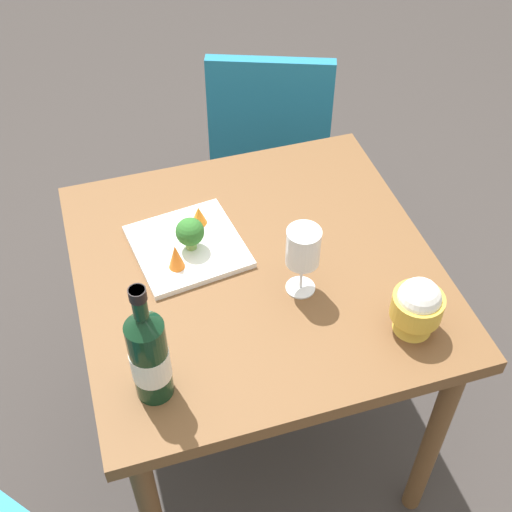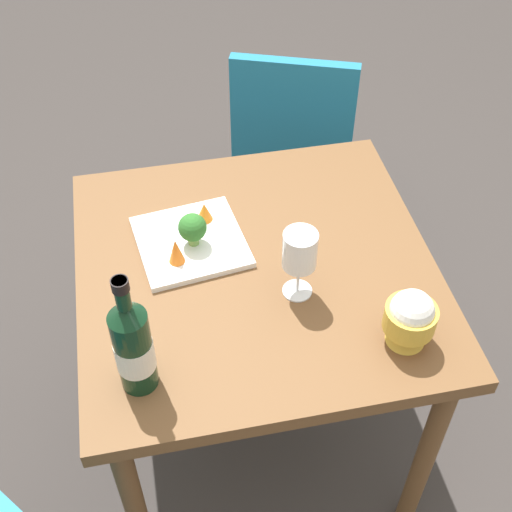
{
  "view_description": "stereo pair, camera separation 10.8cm",
  "coord_description": "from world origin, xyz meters",
  "px_view_note": "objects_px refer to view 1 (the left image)",
  "views": [
    {
      "loc": [
        -1.06,
        0.32,
        1.92
      ],
      "look_at": [
        0.0,
        0.0,
        0.78
      ],
      "focal_mm": 48.07,
      "sensor_mm": 36.0,
      "label": 1
    },
    {
      "loc": [
        -1.09,
        0.22,
        1.92
      ],
      "look_at": [
        0.0,
        0.0,
        0.78
      ],
      "focal_mm": 48.07,
      "sensor_mm": 36.0,
      "label": 2
    }
  ],
  "objects_px": {
    "chair_near_window": "(270,132)",
    "rice_bowl": "(417,306)",
    "wine_glass": "(303,249)",
    "serving_plate": "(188,246)",
    "carrot_garnish_left": "(176,256)",
    "carrot_garnish_right": "(199,215)",
    "wine_bottle": "(149,355)",
    "broccoli_floret": "(190,232)"
  },
  "relations": [
    {
      "from": "wine_glass",
      "to": "serving_plate",
      "type": "xyz_separation_m",
      "value": [
        0.2,
        0.22,
        -0.12
      ]
    },
    {
      "from": "wine_glass",
      "to": "carrot_garnish_right",
      "type": "bearing_deg",
      "value": 33.08
    },
    {
      "from": "wine_bottle",
      "to": "carrot_garnish_left",
      "type": "bearing_deg",
      "value": -20.28
    },
    {
      "from": "wine_glass",
      "to": "carrot_garnish_left",
      "type": "relative_size",
      "value": 2.65
    },
    {
      "from": "chair_near_window",
      "to": "serving_plate",
      "type": "bearing_deg",
      "value": -101.56
    },
    {
      "from": "wine_glass",
      "to": "carrot_garnish_right",
      "type": "relative_size",
      "value": 3.53
    },
    {
      "from": "serving_plate",
      "to": "carrot_garnish_right",
      "type": "distance_m",
      "value": 0.09
    },
    {
      "from": "rice_bowl",
      "to": "broccoli_floret",
      "type": "height_order",
      "value": "rice_bowl"
    },
    {
      "from": "wine_bottle",
      "to": "carrot_garnish_left",
      "type": "distance_m",
      "value": 0.33
    },
    {
      "from": "wine_glass",
      "to": "carrot_garnish_left",
      "type": "bearing_deg",
      "value": 62.49
    },
    {
      "from": "chair_near_window",
      "to": "rice_bowl",
      "type": "height_order",
      "value": "rice_bowl"
    },
    {
      "from": "wine_glass",
      "to": "serving_plate",
      "type": "bearing_deg",
      "value": 47.49
    },
    {
      "from": "chair_near_window",
      "to": "carrot_garnish_left",
      "type": "bearing_deg",
      "value": -101.5
    },
    {
      "from": "rice_bowl",
      "to": "chair_near_window",
      "type": "bearing_deg",
      "value": -1.25
    },
    {
      "from": "broccoli_floret",
      "to": "wine_bottle",
      "type": "bearing_deg",
      "value": 155.96
    },
    {
      "from": "wine_glass",
      "to": "carrot_garnish_left",
      "type": "distance_m",
      "value": 0.3
    },
    {
      "from": "carrot_garnish_right",
      "to": "serving_plate",
      "type": "bearing_deg",
      "value": 145.3
    },
    {
      "from": "broccoli_floret",
      "to": "carrot_garnish_right",
      "type": "bearing_deg",
      "value": -26.2
    },
    {
      "from": "wine_bottle",
      "to": "rice_bowl",
      "type": "distance_m",
      "value": 0.56
    },
    {
      "from": "carrot_garnish_right",
      "to": "wine_bottle",
      "type": "bearing_deg",
      "value": 155.57
    },
    {
      "from": "wine_bottle",
      "to": "carrot_garnish_right",
      "type": "distance_m",
      "value": 0.48
    },
    {
      "from": "wine_bottle",
      "to": "broccoli_floret",
      "type": "bearing_deg",
      "value": -24.04
    },
    {
      "from": "wine_glass",
      "to": "broccoli_floret",
      "type": "distance_m",
      "value": 0.29
    },
    {
      "from": "wine_bottle",
      "to": "carrot_garnish_right",
      "type": "bearing_deg",
      "value": -24.43
    },
    {
      "from": "chair_near_window",
      "to": "broccoli_floret",
      "type": "distance_m",
      "value": 0.87
    },
    {
      "from": "wine_glass",
      "to": "serving_plate",
      "type": "distance_m",
      "value": 0.32
    },
    {
      "from": "chair_near_window",
      "to": "carrot_garnish_left",
      "type": "height_order",
      "value": "chair_near_window"
    },
    {
      "from": "rice_bowl",
      "to": "carrot_garnish_right",
      "type": "xyz_separation_m",
      "value": [
        0.44,
        0.36,
        -0.03
      ]
    },
    {
      "from": "serving_plate",
      "to": "carrot_garnish_left",
      "type": "xyz_separation_m",
      "value": [
        -0.07,
        0.04,
        0.04
      ]
    },
    {
      "from": "serving_plate",
      "to": "carrot_garnish_left",
      "type": "relative_size",
      "value": 4.15
    },
    {
      "from": "wine_glass",
      "to": "wine_bottle",
      "type": "bearing_deg",
      "value": 114.92
    },
    {
      "from": "wine_bottle",
      "to": "chair_near_window",
      "type": "bearing_deg",
      "value": -29.02
    },
    {
      "from": "wine_glass",
      "to": "serving_plate",
      "type": "height_order",
      "value": "wine_glass"
    },
    {
      "from": "carrot_garnish_right",
      "to": "carrot_garnish_left",
      "type": "bearing_deg",
      "value": 146.82
    },
    {
      "from": "wine_glass",
      "to": "carrot_garnish_right",
      "type": "height_order",
      "value": "wine_glass"
    },
    {
      "from": "carrot_garnish_left",
      "to": "carrot_garnish_right",
      "type": "height_order",
      "value": "carrot_garnish_left"
    },
    {
      "from": "chair_near_window",
      "to": "rice_bowl",
      "type": "relative_size",
      "value": 6.0
    },
    {
      "from": "broccoli_floret",
      "to": "carrot_garnish_left",
      "type": "bearing_deg",
      "value": 137.97
    },
    {
      "from": "serving_plate",
      "to": "carrot_garnish_left",
      "type": "height_order",
      "value": "carrot_garnish_left"
    },
    {
      "from": "broccoli_floret",
      "to": "carrot_garnish_left",
      "type": "xyz_separation_m",
      "value": [
        -0.05,
        0.05,
        -0.02
      ]
    },
    {
      "from": "chair_near_window",
      "to": "wine_glass",
      "type": "height_order",
      "value": "wine_glass"
    },
    {
      "from": "rice_bowl",
      "to": "carrot_garnish_right",
      "type": "height_order",
      "value": "rice_bowl"
    }
  ]
}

